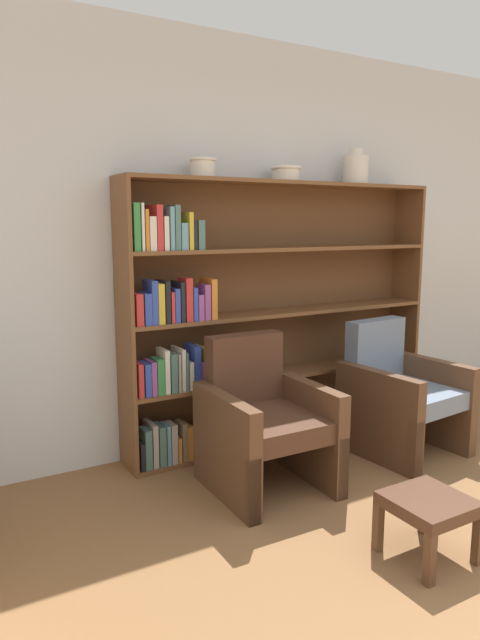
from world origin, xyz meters
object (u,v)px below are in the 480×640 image
armchair_leather (263,422)px  footstool (428,509)px  bookshelf (254,320)px  bowl_terracotta (203,167)px  bowl_brass (286,173)px  armchair_cushioned (399,394)px  vase_tall (356,169)px

armchair_leather → footstool: size_ratio=2.48×
bookshelf → armchair_leather: (-0.31, -0.61, -0.49)m
bookshelf → bowl_terracotta: bowl_terracotta is taller
bowl_terracotta → bowl_brass: 0.63m
bowl_brass → footstool: size_ratio=0.59×
armchair_cushioned → footstool: armchair_cushioned is taller
bowl_brass → armchair_cushioned: 1.69m
bookshelf → bowl_brass: size_ratio=11.37×
bowl_brass → bowl_terracotta: bearing=180.0°
footstool → armchair_leather: bearing=104.1°
bowl_brass → armchair_leather: bowl_brass is taller
armchair_cushioned → vase_tall: bearing=-101.7°
armchair_leather → footstool: (0.25, -1.01, -0.15)m
armchair_cushioned → bookshelf: bearing=-43.2°
bowl_brass → armchair_leather: (-0.54, -0.59, -1.48)m
bookshelf → footstool: size_ratio=6.72×
bookshelf → armchair_cushioned: size_ratio=2.71×
armchair_leather → bowl_terracotta: bearing=-80.7°
armchair_cushioned → bowl_brass: bearing=-52.5°
bowl_terracotta → bowl_brass: size_ratio=0.83×
bowl_brass → vase_tall: size_ratio=0.83×
vase_tall → armchair_cushioned: bearing=-96.3°
vase_tall → footstool: 2.49m
bowl_brass → armchair_leather: bearing=-132.7°
bowl_terracotta → vase_tall: 1.24m
bookshelf → armchair_cushioned: bearing=-37.8°
bowl_brass → armchair_leather: size_ratio=0.24×
bowl_terracotta → armchair_cushioned: bowl_terracotta is taller
bookshelf → armchair_leather: 0.84m
bookshelf → bowl_brass: bowl_brass is taller
bowl_terracotta → footstool: bearing=-78.0°
bowl_brass → armchair_cushioned: (0.55, -0.59, -1.48)m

